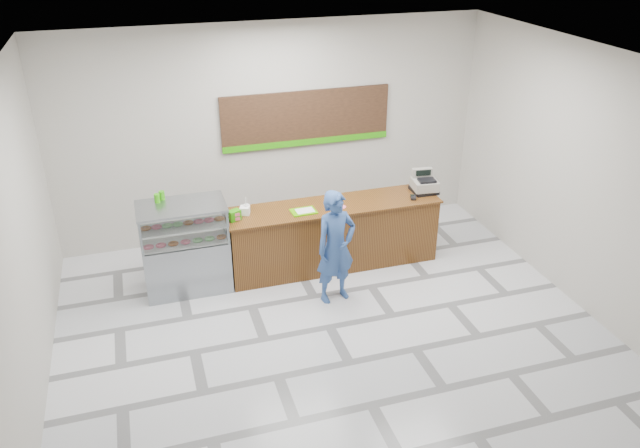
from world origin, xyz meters
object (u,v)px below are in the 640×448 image
object	(u,v)px
cash_register	(424,184)
serving_tray	(304,211)
display_case	(185,247)
customer	(336,247)
sales_counter	(333,235)

from	to	relation	value
cash_register	serving_tray	xyz separation A→B (m)	(-1.99, -0.15, -0.12)
display_case	cash_register	bearing A→B (deg)	0.69
display_case	customer	distance (m)	2.16
sales_counter	serving_tray	bearing A→B (deg)	-167.58
sales_counter	customer	xyz separation A→B (m)	(-0.26, -0.90, 0.31)
sales_counter	serving_tray	distance (m)	0.73
cash_register	customer	distance (m)	2.02
sales_counter	display_case	size ratio (longest dim) A/B	2.45
customer	sales_counter	bearing A→B (deg)	61.28
sales_counter	customer	distance (m)	0.98
sales_counter	cash_register	size ratio (longest dim) A/B	7.60
serving_tray	customer	distance (m)	0.85
serving_tray	display_case	bearing A→B (deg)	174.06
sales_counter	cash_register	world-z (taller)	cash_register
customer	serving_tray	bearing A→B (deg)	93.64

